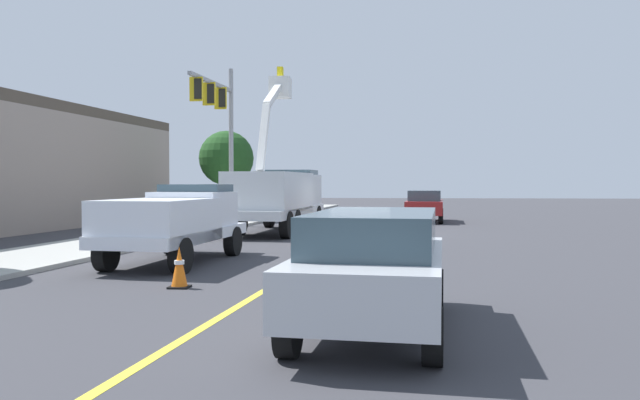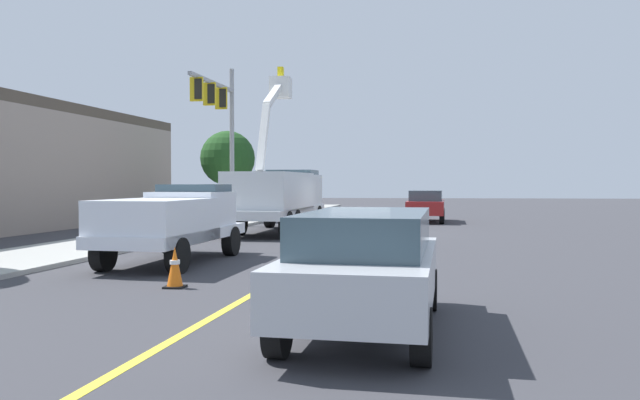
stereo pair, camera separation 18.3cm
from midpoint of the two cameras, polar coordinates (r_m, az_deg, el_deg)
name	(u,v)px [view 2 (the right image)]	position (r m, az deg, el deg)	size (l,w,h in m)	color
ground	(360,233)	(26.67, 3.82, -2.96)	(120.00, 120.00, 0.00)	#38383D
sidewalk_far_side	(189,229)	(28.70, -11.55, -2.55)	(60.00, 3.60, 0.12)	#9E9E99
lane_centre_stripe	(360,233)	(26.67, 3.82, -2.95)	(50.00, 0.16, 0.01)	yellow
utility_bucket_truck	(278,194)	(26.96, -3.62, 0.52)	(8.41, 3.29, 7.21)	silver
service_pickup_truck	(173,220)	(17.05, -12.80, -1.79)	(5.78, 2.64, 2.06)	white
passing_minivan	(426,204)	(34.52, 9.66, -0.33)	(4.96, 2.36, 1.69)	maroon
trailing_sedan	(366,262)	(9.15, 4.74, -5.57)	(4.96, 2.36, 1.69)	silver
traffic_cone_leading	(175,267)	(13.07, -12.52, -5.93)	(0.40, 0.40, 0.83)	black
traffic_cone_mid_front	(299,234)	(21.42, -1.69, -3.08)	(0.40, 0.40, 0.75)	black
traffic_cone_mid_rear	(340,219)	(29.91, 1.99, -1.73)	(0.40, 0.40, 0.79)	black
traffic_signal_mast	(220,117)	(29.66, -8.76, 7.43)	(5.21, 0.86, 7.59)	gray
street_tree_right	(228,158)	(35.57, -8.15, 3.72)	(3.02, 3.02, 4.98)	brown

